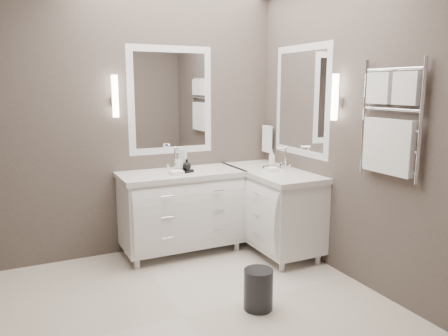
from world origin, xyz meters
name	(u,v)px	position (x,y,z in m)	size (l,w,h in m)	color
floor	(183,317)	(0.00, 0.00, -0.01)	(3.20, 3.00, 0.01)	beige
wall_back	(128,121)	(0.00, 1.50, 1.35)	(3.20, 0.01, 2.70)	#4B413C
wall_front	(313,177)	(0.00, -1.50, 1.35)	(3.20, 0.01, 2.70)	#4B413C
wall_right	(358,127)	(1.60, 0.00, 1.35)	(0.01, 3.00, 2.70)	#4B413C
vanity_back	(182,207)	(0.45, 1.23, 0.49)	(1.24, 0.59, 0.97)	white
vanity_right	(272,204)	(1.33, 0.90, 0.49)	(0.59, 1.24, 0.97)	white
mirror_back	(171,100)	(0.45, 1.49, 1.55)	(0.90, 0.02, 1.10)	white
mirror_right	(301,101)	(1.59, 0.80, 1.55)	(0.02, 0.90, 1.10)	white
sconce_back	(115,97)	(-0.13, 1.43, 1.59)	(0.06, 0.06, 0.40)	white
sconce_right	(335,98)	(1.53, 0.22, 1.59)	(0.06, 0.06, 0.40)	white
towel_bar_corner	(267,138)	(1.54, 1.36, 1.12)	(0.03, 0.22, 0.30)	white
towel_ladder	(390,127)	(1.55, -0.40, 1.39)	(0.06, 0.58, 0.90)	white
waste_bin	(258,289)	(0.57, -0.14, 0.16)	(0.23, 0.23, 0.32)	black
amenity_tray_back	(183,171)	(0.46, 1.18, 0.86)	(0.18, 0.13, 0.03)	black
amenity_tray_right	(272,168)	(1.35, 0.96, 0.86)	(0.12, 0.15, 0.02)	black
water_bottle	(183,161)	(0.47, 1.22, 0.96)	(0.08, 0.08, 0.22)	silver
soap_bottle_a	(179,163)	(0.43, 1.20, 0.95)	(0.06, 0.07, 0.14)	white
soap_bottle_b	(187,165)	(0.49, 1.15, 0.93)	(0.08, 0.08, 0.11)	black
soap_bottle_c	(272,158)	(1.35, 0.96, 0.96)	(0.07, 0.07, 0.18)	white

